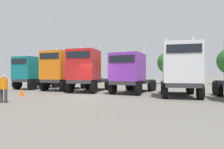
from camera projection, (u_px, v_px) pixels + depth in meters
ground at (89, 96)px, 14.32m from camera, size 200.00×200.00×0.00m
semi_truck_teal at (33, 73)px, 21.01m from camera, size 3.06×6.14×4.09m
semi_truck_orange at (61, 71)px, 19.15m from camera, size 3.49×6.70×4.46m
semi_truck_red at (87, 71)px, 17.31m from camera, size 3.87×6.81×4.38m
semi_truck_purple at (130, 73)px, 16.08m from camera, size 2.78×6.22×3.94m
semi_truck_white at (180, 70)px, 13.42m from camera, size 3.90×6.18×4.37m
visitor_in_hivis at (4, 87)px, 10.80m from camera, size 0.51×0.51×1.62m
traffic_cone_near at (22, 92)px, 14.07m from camera, size 0.36×0.36×0.59m
oak_far_left at (119, 63)px, 37.35m from camera, size 3.23×3.23×5.40m
oak_far_centre at (169, 63)px, 32.16m from camera, size 3.82×3.82×5.54m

